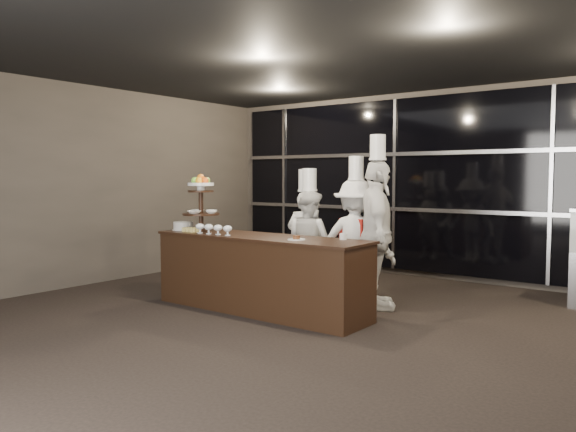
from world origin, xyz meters
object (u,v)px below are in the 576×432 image
Objects in this scene: chef_c at (356,240)px; chef_d at (377,234)px; chef_a at (305,239)px; chef_b at (309,242)px; display_stand at (201,199)px; buffet_counter at (260,273)px; layer_cake at (183,226)px.

chef_d is (0.41, -0.19, 0.13)m from chef_c.
chef_b reaches higher than chef_a.
display_stand is at bearing -124.32° from chef_a.
chef_a is 0.99× the size of chef_b.
chef_c is (0.84, -0.05, 0.05)m from chef_a.
chef_a is (-0.18, 1.20, 0.29)m from buffet_counter.
buffet_counter is 1.25m from chef_a.
display_stand is 1.57m from chef_a.
chef_b is (0.98, 1.08, -0.60)m from display_stand.
chef_d is (1.06, 0.96, 0.47)m from buffet_counter.
display_stand is 2.31m from chef_d.
chef_a is at bearing 142.01° from chef_b.
chef_c is at bearing 155.34° from chef_d.
chef_a is at bearing 48.45° from layer_cake.
chef_b is at bearing 91.33° from buffet_counter.
chef_c reaches higher than chef_a.
layer_cake is at bearing -177.78° from buffet_counter.
chef_c is (1.66, 1.15, -0.53)m from display_stand.
chef_c is at bearing 60.36° from buffet_counter.
layer_cake is 1.71m from chef_b.
buffet_counter is at bearing -137.79° from chef_d.
chef_b reaches higher than display_stand.
buffet_counter is 1.51m from chef_d.
chef_d is (1.09, -0.11, 0.19)m from chef_b.
chef_a is at bearing 55.68° from display_stand.
layer_cake is 0.16× the size of chef_c.
display_stand is 0.43× the size of chef_a.
layer_cake is at bearing -131.55° from chef_a.
chef_b is 0.69m from chef_c.
layer_cake is at bearing -138.22° from chef_b.
chef_b is at bearing 47.90° from display_stand.
chef_a is 0.20m from chef_b.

